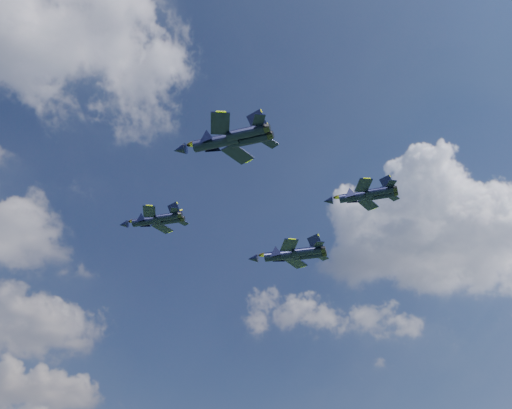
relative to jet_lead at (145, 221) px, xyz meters
The scene contains 4 objects.
jet_lead is the anchor object (origin of this frame).
jet_left 27.90m from the jet_lead, 89.11° to the right, with size 14.54×15.62×4.11m.
jet_right 30.61m from the jet_lead, ahead, with size 15.97×15.65×4.30m.
jet_slot 39.56m from the jet_lead, 42.25° to the right, with size 12.02×12.50×3.34m.
Camera 1 is at (-45.19, -67.58, 3.54)m, focal length 40.00 mm.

